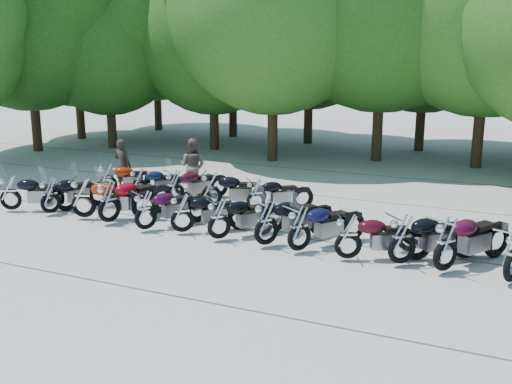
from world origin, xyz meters
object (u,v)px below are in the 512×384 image
at_px(motorcycle_5, 182,212).
at_px(motorcycle_9, 348,235).
at_px(motorcycle_4, 145,209).
at_px(motorcycle_11, 446,242).
at_px(motorcycle_17, 211,188).
at_px(motorcycle_6, 219,217).
at_px(motorcycle_8, 299,227).
at_px(motorcycle_1, 50,194).
at_px(rider_1, 193,166).
at_px(motorcycle_18, 256,194).
at_px(motorcycle_0, 10,191).
at_px(motorcycle_15, 139,182).
at_px(rider_0, 123,165).
at_px(motorcycle_7, 266,221).
at_px(motorcycle_2, 83,196).
at_px(motorcycle_3, 109,200).
at_px(motorcycle_10, 402,237).
at_px(motorcycle_14, 108,177).
at_px(motorcycle_16, 175,185).

bearing_deg(motorcycle_5, motorcycle_9, -132.31).
bearing_deg(motorcycle_4, motorcycle_11, -148.57).
bearing_deg(motorcycle_4, motorcycle_5, -138.61).
relative_size(motorcycle_9, motorcycle_17, 0.98).
distance_m(motorcycle_6, motorcycle_8, 2.16).
relative_size(motorcycle_1, rider_1, 1.18).
height_order(motorcycle_4, rider_1, rider_1).
bearing_deg(motorcycle_18, motorcycle_6, 145.46).
distance_m(motorcycle_0, rider_1, 5.70).
bearing_deg(motorcycle_5, motorcycle_15, 10.63).
bearing_deg(motorcycle_1, motorcycle_4, -162.54).
bearing_deg(rider_0, rider_1, -159.18).
bearing_deg(motorcycle_7, rider_1, -10.29).
distance_m(motorcycle_2, motorcycle_4, 2.27).
distance_m(motorcycle_0, motorcycle_6, 6.95).
xyz_separation_m(motorcycle_0, motorcycle_2, (2.54, 0.22, 0.06)).
xyz_separation_m(motorcycle_17, rider_0, (-3.84, 0.82, 0.26)).
height_order(motorcycle_11, motorcycle_18, motorcycle_11).
xyz_separation_m(motorcycle_0, motorcycle_4, (4.80, -0.01, -0.00)).
xyz_separation_m(motorcycle_7, motorcycle_17, (-2.94, 2.65, -0.04)).
bearing_deg(motorcycle_6, motorcycle_9, -142.76).
bearing_deg(motorcycle_8, rider_1, -4.88).
bearing_deg(motorcycle_8, rider_0, 8.70).
xyz_separation_m(motorcycle_3, motorcycle_4, (1.30, -0.15, -0.06)).
bearing_deg(motorcycle_7, motorcycle_4, 34.66).
xyz_separation_m(motorcycle_11, rider_1, (-8.67, 4.19, 0.22)).
relative_size(motorcycle_1, motorcycle_10, 0.91).
bearing_deg(motorcycle_2, motorcycle_14, 2.28).
xyz_separation_m(motorcycle_4, motorcycle_9, (5.53, -0.02, -0.00)).
bearing_deg(motorcycle_5, motorcycle_0, 52.07).
distance_m(motorcycle_1, motorcycle_5, 4.48).
relative_size(motorcycle_0, rider_1, 1.19).
bearing_deg(rider_0, motorcycle_2, 112.61).
bearing_deg(motorcycle_2, motorcycle_15, -23.82).
height_order(motorcycle_6, rider_0, rider_0).
height_order(motorcycle_4, motorcycle_18, motorcycle_4).
distance_m(motorcycle_5, motorcycle_10, 5.70).
bearing_deg(motorcycle_18, motorcycle_5, 122.29).
bearing_deg(motorcycle_6, motorcycle_17, -19.43).
distance_m(motorcycle_7, motorcycle_14, 7.43).
xyz_separation_m(motorcycle_6, motorcycle_9, (3.37, -0.10, 0.00)).
height_order(motorcycle_9, rider_0, rider_0).
xyz_separation_m(motorcycle_9, rider_0, (-8.88, 3.60, 0.27)).
relative_size(motorcycle_3, rider_1, 1.31).
bearing_deg(motorcycle_2, motorcycle_10, -112.62).
relative_size(motorcycle_7, rider_0, 1.34).
relative_size(motorcycle_5, motorcycle_10, 0.91).
relative_size(motorcycle_1, motorcycle_3, 0.90).
height_order(motorcycle_1, motorcycle_10, motorcycle_10).
distance_m(motorcycle_7, motorcycle_16, 4.91).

